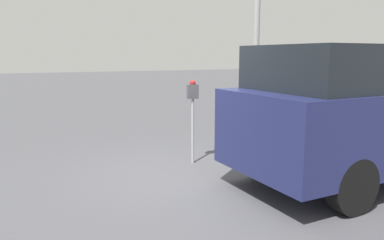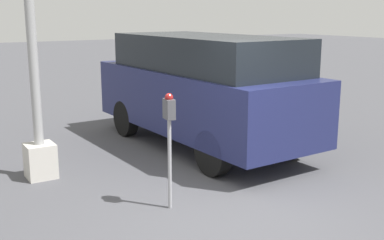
{
  "view_description": "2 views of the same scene",
  "coord_description": "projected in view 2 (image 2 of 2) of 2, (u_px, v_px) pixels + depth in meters",
  "views": [
    {
      "loc": [
        -2.46,
        -5.53,
        2.02
      ],
      "look_at": [
        0.2,
        0.12,
        0.92
      ],
      "focal_mm": 35.0,
      "sensor_mm": 36.0,
      "label": 1
    },
    {
      "loc": [
        -4.83,
        3.57,
        2.56
      ],
      "look_at": [
        0.4,
        0.32,
        1.18
      ],
      "focal_mm": 45.0,
      "sensor_mm": 36.0,
      "label": 2
    }
  ],
  "objects": [
    {
      "name": "ground_plane",
      "position": [
        228.0,
        209.0,
        6.4
      ],
      "size": [
        80.0,
        80.0,
        0.0
      ],
      "primitive_type": "plane",
      "color": "#4C4C51"
    },
    {
      "name": "parking_meter_near",
      "position": [
        169.0,
        125.0,
        6.2
      ],
      "size": [
        0.21,
        0.14,
        1.56
      ],
      "rotation": [
        0.0,
        0.0,
        -0.16
      ],
      "color": "#9E9EA3",
      "rests_on": "ground"
    },
    {
      "name": "lamp_post",
      "position": [
        33.0,
        62.0,
        7.25
      ],
      "size": [
        0.44,
        0.44,
        5.94
      ],
      "color": "beige",
      "rests_on": "ground"
    },
    {
      "name": "parked_van",
      "position": [
        202.0,
        87.0,
        9.19
      ],
      "size": [
        5.1,
        2.11,
        2.15
      ],
      "rotation": [
        0.0,
        0.0,
        0.04
      ],
      "color": "navy",
      "rests_on": "ground"
    }
  ]
}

